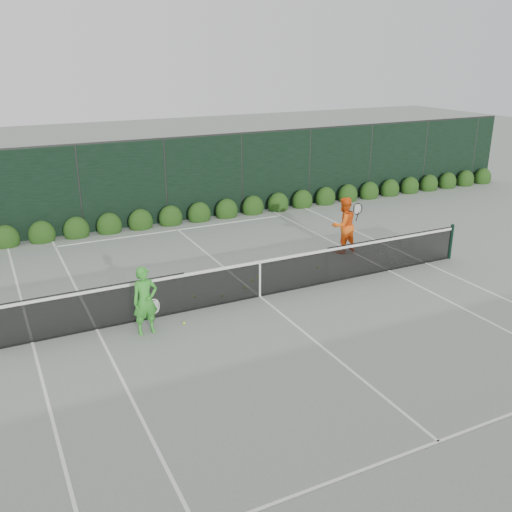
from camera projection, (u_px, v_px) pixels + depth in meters
name	position (u px, v px, depth m)	size (l,w,h in m)	color
ground	(260.00, 297.00, 14.55)	(80.00, 80.00, 0.00)	gray
tennis_net	(259.00, 277.00, 14.35)	(12.90, 0.10, 1.07)	black
player_woman	(145.00, 301.00, 12.44)	(0.65, 0.41, 1.55)	green
player_man	(344.00, 225.00, 17.46)	(0.95, 0.73, 1.75)	#FF6215
court_lines	(260.00, 296.00, 14.54)	(11.03, 23.83, 0.01)	white
windscreen_fence	(319.00, 277.00, 11.75)	(32.00, 21.07, 3.06)	black
hedge_row	(171.00, 218.00, 20.49)	(31.66, 0.65, 0.94)	#12330E
tennis_balls	(241.00, 288.00, 14.96)	(4.74, 1.86, 0.07)	#D0F336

